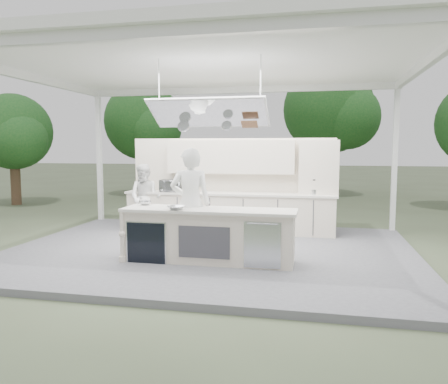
% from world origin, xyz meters
% --- Properties ---
extents(ground, '(90.00, 90.00, 0.00)m').
position_xyz_m(ground, '(0.00, 0.00, 0.00)').
color(ground, '#4D5B3E').
rests_on(ground, ground).
extents(stage_deck, '(8.00, 6.00, 0.12)m').
position_xyz_m(stage_deck, '(0.00, 0.00, 0.06)').
color(stage_deck, slate).
rests_on(stage_deck, ground).
extents(tent, '(8.20, 6.20, 3.86)m').
position_xyz_m(tent, '(0.00, -0.01, 3.71)').
color(tent, white).
rests_on(tent, ground).
extents(demo_island, '(3.10, 0.79, 0.95)m').
position_xyz_m(demo_island, '(0.18, -0.91, 0.60)').
color(demo_island, beige).
rests_on(demo_island, stage_deck).
extents(back_counter, '(5.08, 0.72, 0.95)m').
position_xyz_m(back_counter, '(0.00, 1.90, 0.60)').
color(back_counter, beige).
rests_on(back_counter, stage_deck).
extents(back_wall_unit, '(5.05, 0.48, 2.25)m').
position_xyz_m(back_wall_unit, '(0.44, 2.11, 1.57)').
color(back_wall_unit, beige).
rests_on(back_wall_unit, stage_deck).
extents(tree_cluster, '(19.55, 9.40, 5.85)m').
position_xyz_m(tree_cluster, '(-0.16, 9.77, 3.29)').
color(tree_cluster, brown).
rests_on(tree_cluster, ground).
extents(head_chef, '(0.83, 0.65, 2.03)m').
position_xyz_m(head_chef, '(-0.20, -0.70, 1.13)').
color(head_chef, white).
rests_on(head_chef, stage_deck).
extents(sous_chef, '(0.81, 0.64, 1.63)m').
position_xyz_m(sous_chef, '(-2.01, 1.55, 0.94)').
color(sous_chef, silver).
rests_on(sous_chef, stage_deck).
extents(toaster_oven, '(0.56, 0.40, 0.30)m').
position_xyz_m(toaster_oven, '(-1.42, 1.79, 1.22)').
color(toaster_oven, silver).
rests_on(toaster_oven, back_counter).
extents(bowl_large, '(0.35, 0.35, 0.07)m').
position_xyz_m(bowl_large, '(-0.33, -1.15, 1.11)').
color(bowl_large, '#B3B6BB').
rests_on(bowl_large, demo_island).
extents(bowl_small, '(0.29, 0.29, 0.07)m').
position_xyz_m(bowl_small, '(-1.10, -0.65, 1.11)').
color(bowl_small, '#ACAEB3').
rests_on(bowl_small, demo_island).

